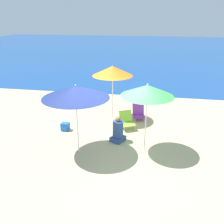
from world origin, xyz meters
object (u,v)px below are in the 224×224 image
beach_chair_purple (139,112)px  beach_chair_lime (127,120)px  backpack_blue (65,127)px  beach_umbrella_navy (76,92)px  person_seated_near (118,131)px  beach_umbrella_green (147,91)px  beach_umbrella_orange (113,71)px

beach_chair_purple → beach_chair_lime: bearing=-126.7°
backpack_blue → beach_umbrella_navy: bearing=-55.7°
beach_chair_lime → person_seated_near: (-0.17, -1.06, 0.04)m
beach_chair_purple → backpack_blue: beach_chair_purple is taller
beach_chair_lime → person_seated_near: size_ratio=0.79×
beach_umbrella_green → beach_chair_lime: beach_umbrella_green is taller
beach_umbrella_navy → beach_umbrella_green: bearing=12.0°
beach_umbrella_orange → beach_umbrella_navy: beach_umbrella_orange is taller
beach_chair_lime → beach_umbrella_navy: bearing=-152.3°
beach_umbrella_orange → backpack_blue: beach_umbrella_orange is taller
beach_chair_lime → person_seated_near: bearing=-128.8°
beach_umbrella_green → backpack_blue: bearing=161.8°
beach_umbrella_navy → person_seated_near: size_ratio=2.41×
beach_chair_purple → backpack_blue: size_ratio=2.43×
beach_umbrella_orange → beach_chair_lime: 2.01m
beach_chair_lime → backpack_blue: bearing=164.6°
beach_umbrella_green → beach_chair_purple: size_ratio=3.02×
beach_umbrella_green → backpack_blue: size_ratio=7.36×
beach_umbrella_green → backpack_blue: (-3.02, 0.99, -1.85)m
beach_umbrella_orange → person_seated_near: beach_umbrella_orange is taller
beach_umbrella_orange → person_seated_near: bearing=-74.5°
beach_umbrella_navy → backpack_blue: bearing=124.3°
beach_umbrella_orange → person_seated_near: (0.52, -1.89, -1.66)m
person_seated_near → backpack_blue: size_ratio=3.04×
beach_chair_purple → beach_umbrella_navy: bearing=-135.0°
beach_umbrella_orange → beach_umbrella_green: 2.81m
beach_umbrella_orange → beach_umbrella_green: beach_umbrella_orange is taller
beach_umbrella_navy → beach_chair_purple: beach_umbrella_navy is taller
beach_chair_purple → beach_umbrella_orange: bearing=172.8°
beach_umbrella_orange → beach_chair_lime: size_ratio=3.12×
person_seated_near → backpack_blue: bearing=-166.6°
beach_chair_purple → beach_umbrella_green: bearing=-97.5°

